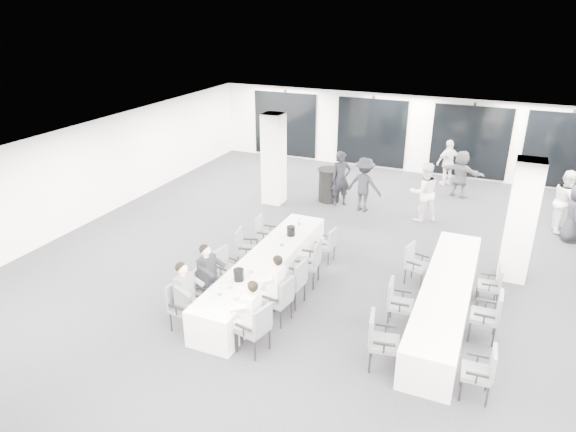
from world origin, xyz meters
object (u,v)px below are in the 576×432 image
chair_side_left_mid (397,300)px  standing_guest_d (449,159)px  chair_main_left_fourth (245,247)px  standing_guest_b (424,188)px  chair_main_right_second (281,297)px  chair_main_right_mid (295,280)px  chair_side_right_mid (490,313)px  banquet_table_side (445,300)px  chair_side_right_far (493,283)px  cocktail_table (329,185)px  chair_main_right_far (327,243)px  standing_guest_e (575,210)px  ice_bucket_near (239,275)px  chair_side_left_far (414,261)px  chair_main_right_near (257,326)px  chair_main_left_mid (225,266)px  chair_main_left_second (204,285)px  chair_main_right_fourth (311,260)px  chair_side_left_near (379,338)px  standing_guest_h (567,197)px  banquet_table_main (266,273)px  standing_guest_c (364,181)px  standing_guest_g (278,158)px  standing_guest_f (461,171)px  chair_main_left_near (181,303)px  chair_main_left_far (264,232)px  standing_guest_a (341,175)px  ice_bucket_far (291,231)px

chair_side_left_mid → standing_guest_d: (-0.21, 9.01, 0.34)m
chair_main_left_fourth → standing_guest_b: (3.32, 4.58, 0.42)m
chair_main_right_second → chair_side_left_mid: (2.09, 0.81, -0.01)m
chair_main_right_mid → chair_side_right_mid: (3.75, 0.32, -0.01)m
banquet_table_side → chair_side_right_far: 1.21m
cocktail_table → chair_main_right_far: (1.32, -3.93, -0.04)m
standing_guest_e → ice_bucket_near: bearing=135.4°
chair_side_left_far → chair_side_right_far: bearing=94.3°
chair_main_left_fourth → chair_main_right_near: (1.67, -2.73, -0.00)m
standing_guest_d → chair_main_left_mid: bearing=26.2°
banquet_table_side → chair_side_left_mid: bearing=-141.8°
chair_main_left_second → chair_main_right_fourth: 2.41m
chair_main_right_near → chair_side_left_far: size_ratio=1.08×
chair_side_left_near → chair_side_left_far: size_ratio=1.12×
chair_main_left_mid → standing_guest_h: (6.96, 6.30, 0.46)m
chair_main_right_fourth → chair_side_left_far: (2.09, 1.00, -0.07)m
chair_main_left_fourth → standing_guest_e: standing_guest_e is taller
chair_side_right_mid → chair_main_right_second: bearing=104.4°
banquet_table_main → chair_main_right_near: (0.83, -2.11, 0.19)m
chair_main_left_fourth → standing_guest_c: 4.94m
chair_side_right_far → standing_guest_c: standing_guest_c is taller
standing_guest_e → standing_guest_g: bearing=84.3°
chair_main_right_far → standing_guest_e: 6.62m
standing_guest_f → standing_guest_c: bearing=64.7°
chair_main_right_second → chair_main_right_far: chair_main_right_second is taller
chair_main_left_near → banquet_table_side: bearing=122.2°
chair_main_right_second → chair_main_right_mid: size_ratio=0.96×
chair_main_left_second → ice_bucket_near: (0.76, 0.11, 0.36)m
chair_main_left_far → chair_side_right_far: bearing=81.3°
chair_main_left_fourth → chair_main_left_far: (0.00, 1.00, -0.04)m
standing_guest_a → chair_main_right_far: bearing=-114.1°
chair_main_right_second → standing_guest_f: 9.06m
chair_main_left_far → chair_main_right_second: size_ratio=0.95×
standing_guest_c → standing_guest_g: 3.41m
standing_guest_b → chair_main_right_fourth: bearing=40.3°
banquet_table_side → chair_main_right_mid: (-2.92, -0.77, 0.20)m
banquet_table_side → chair_main_left_second: bearing=-160.8°
chair_main_right_second → ice_bucket_far: (-0.77, 2.31, 0.31)m
chair_side_right_far → chair_side_left_mid: bearing=126.6°
banquet_table_side → cocktail_table: bearing=129.1°
chair_main_right_fourth → chair_side_right_mid: size_ratio=1.04×
chair_side_right_mid → chair_side_right_far: size_ratio=1.16×
chair_side_left_mid → standing_guest_c: standing_guest_c is taller
chair_side_left_mid → standing_guest_f: bearing=173.0°
chair_main_right_near → chair_side_left_mid: (2.09, 1.86, -0.02)m
chair_main_left_mid → standing_guest_e: size_ratio=0.52×
chair_main_left_fourth → chair_side_left_far: bearing=89.2°
chair_main_left_far → banquet_table_main: bearing=22.2°
chair_side_right_mid → standing_guest_h: bearing=-14.9°
chair_main_right_mid → standing_guest_d: bearing=-6.8°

